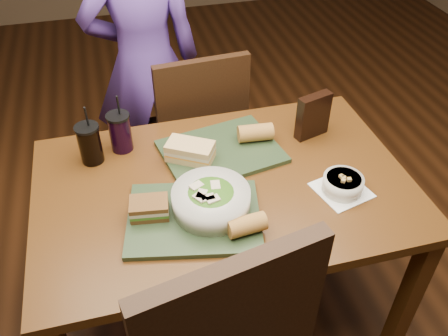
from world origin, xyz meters
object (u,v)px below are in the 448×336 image
Objects in this scene: diner at (145,64)px; baguette_near at (247,225)px; sandwich_near at (149,208)px; salad_bowl at (211,199)px; chair_far at (200,131)px; baguette_far at (255,133)px; sandwich_far at (190,151)px; soup_bowl at (343,184)px; dining_table at (224,202)px; chip_bag at (313,116)px; cup_cola at (90,144)px; cup_berry at (120,132)px; tray_near at (194,218)px; tray_far at (221,152)px.

diner is 1.18m from baguette_near.
salad_bowl is at bearing -6.81° from sandwich_near.
chair_far is 7.26× the size of baguette_far.
diner reaches higher than sandwich_far.
soup_bowl is at bearing -58.16° from baguette_far.
baguette_far reaches higher than baguette_near.
dining_table is 1.36× the size of chair_far.
diner is 8.58× the size of chip_bag.
diner is 11.62× the size of baguette_far.
cup_berry is at bearing 21.62° from cup_cola.
sandwich_near is 0.73× the size of chip_bag.
dining_table is at bearing -29.58° from cup_cola.
chip_bag is at bearing 48.01° from baguette_near.
baguette_near is (-0.04, -0.88, 0.27)m from chair_far.
salad_bowl is at bearing 122.94° from baguette_near.
dining_table is at bearing 159.94° from soup_bowl.
chip_bag is (0.49, 0.05, 0.04)m from sandwich_far.
tray_near is 3.54× the size of baguette_near.
dining_table is at bearing -132.09° from baguette_far.
baguette_far is at bearing 121.84° from soup_bowl.
soup_bowl is (0.38, -0.14, 0.12)m from dining_table.
baguette_near is at bearing -37.09° from tray_near.
tray_near is at bearing -52.75° from cup_cola.
cup_cola reaches higher than chip_bag.
dining_table is 0.42m from soup_bowl.
diner is 0.92m from chip_bag.
cup_berry reaches higher than tray_far.
chair_far is at bearing 74.58° from sandwich_far.
baguette_far is (-0.21, 0.33, 0.02)m from soup_bowl.
baguette_far is (0.26, 0.05, -0.00)m from sandwich_far.
chair_far reaches higher than baguette_far.
sandwich_near is (-0.65, 0.04, 0.02)m from soup_bowl.
sandwich_far is (-0.47, 0.28, 0.02)m from soup_bowl.
soup_bowl is 0.55m from sandwich_far.
cup_berry is (-0.50, 0.10, 0.03)m from baguette_far.
chip_bag is at bearing 5.55° from sandwich_far.
soup_bowl is at bearing -25.32° from cup_cola.
dining_table is 6.44× the size of soup_bowl.
chip_bag reaches higher than sandwich_near.
tray_near is at bearing -17.01° from sandwich_near.
cup_berry is (-0.35, 0.12, 0.07)m from tray_far.
chair_far is at bearing 66.58° from sandwich_near.
chip_bag is (0.84, -0.05, 0.01)m from cup_cola.
tray_far is 3.21× the size of sandwich_near.
tray_near is 1.79× the size of cup_berry.
chair_far is 0.82m from tray_near.
tray_near is at bearing 142.91° from baguette_near.
chip_bag reaches higher than sandwich_far.
diner is 11.68× the size of sandwich_near.
sandwich_far is at bearing 80.32° from tray_near.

